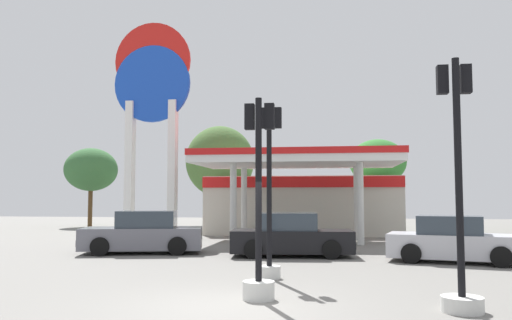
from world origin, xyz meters
TOP-DOWN VIEW (x-y plane):
  - ground_plane at (0.00, 0.00)m, footprint 90.00×90.00m
  - gas_station at (0.45, 20.64)m, footprint 11.27×11.78m
  - station_pole_sign at (-7.24, 15.73)m, footprint 4.11×0.56m
  - car_0 at (-5.20, 9.24)m, footprint 4.91×2.86m
  - car_1 at (6.17, 7.96)m, footprint 4.65×2.80m
  - car_2 at (0.61, 8.99)m, footprint 4.61×2.36m
  - traffic_signal_0 at (0.54, 0.76)m, footprint 0.68×0.70m
  - traffic_signal_1 at (0.43, 3.69)m, footprint 0.65×0.66m
  - traffic_signal_2 at (4.52, 0.12)m, footprint 0.79×0.79m
  - tree_0 at (-15.89, 26.70)m, footprint 3.96×3.96m
  - tree_1 at (-5.34, 24.03)m, footprint 4.63×4.63m
  - tree_2 at (5.16, 24.42)m, footprint 3.71×3.71m

SIDE VIEW (x-z plane):
  - ground_plane at x=0.00m, z-range 0.00..0.00m
  - car_1 at x=6.17m, z-range -0.07..1.48m
  - car_2 at x=0.61m, z-range -0.08..1.52m
  - car_0 at x=-5.20m, z-range -0.08..1.57m
  - traffic_signal_0 at x=0.54m, z-range -0.67..3.66m
  - traffic_signal_2 at x=4.52m, z-range -0.77..4.11m
  - traffic_signal_1 at x=0.43m, z-range -0.42..4.32m
  - gas_station at x=0.45m, z-range -0.18..4.25m
  - tree_0 at x=-15.89m, z-range 1.31..7.23m
  - tree_2 at x=5.16m, z-range 1.49..7.49m
  - tree_1 at x=-5.34m, z-range 1.10..8.12m
  - station_pole_sign at x=-7.24m, z-range 1.52..13.01m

